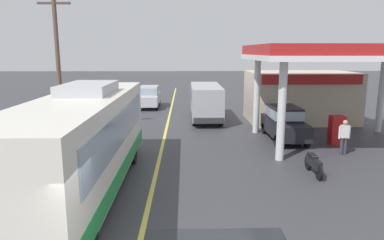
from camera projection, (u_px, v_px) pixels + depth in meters
name	position (u px, v px, depth m)	size (l,w,h in m)	color
ground	(169.00, 115.00, 26.66)	(120.00, 120.00, 0.00)	#38383D
lane_divider_stripe	(166.00, 130.00, 21.75)	(0.16, 50.00, 0.01)	#D8CC4C
coach_bus_main	(83.00, 145.00, 11.70)	(2.60, 11.04, 3.69)	silver
gas_station_roadside	(311.00, 86.00, 22.12)	(9.10, 11.95, 5.10)	#B21E1E
car_at_pump	(284.00, 121.00, 19.23)	(1.70, 4.20, 1.82)	black
minibus_opposing_lane	(206.00, 99.00, 24.65)	(2.04, 6.13, 2.44)	#A5A5AD
motorcycle_parked_forecourt	(314.00, 164.00, 13.83)	(0.55, 1.80, 0.92)	black
pedestrian_near_pump	(344.00, 135.00, 16.38)	(0.55, 0.22, 1.66)	#33333F
car_trailing_behind_bus	(149.00, 96.00, 30.28)	(1.70, 4.20, 1.82)	#B2B2B7
utility_pole_roadside	(58.00, 62.00, 19.88)	(1.80, 0.24, 7.97)	brown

